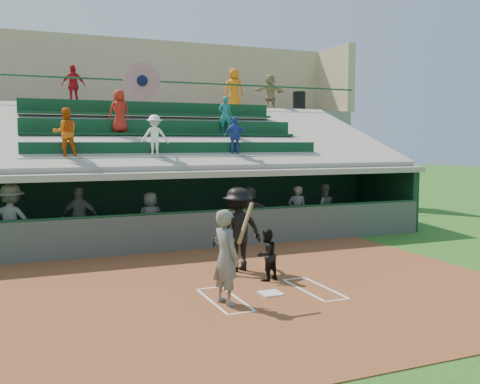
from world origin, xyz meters
name	(u,v)px	position (x,y,z in m)	size (l,w,h in m)	color
ground	(271,295)	(0.00, 0.00, 0.00)	(100.00, 100.00, 0.00)	#235618
dirt_slab	(261,288)	(0.00, 0.50, 0.01)	(11.00, 9.00, 0.02)	brown
home_plate	(271,293)	(0.00, 0.00, 0.04)	(0.43, 0.43, 0.03)	silver
batters_box_chalk	(271,294)	(0.00, 0.00, 0.02)	(2.65, 1.85, 0.01)	white
dugout_floor	(180,239)	(0.00, 6.75, 0.02)	(16.00, 3.50, 0.04)	gray
concourse_slab	(136,161)	(0.00, 13.50, 2.30)	(20.00, 3.00, 4.60)	gray
grandstand	(151,165)	(-0.01, 10.51, 2.26)	(20.40, 10.40, 7.80)	#4D524D
batter_at_plate	(226,257)	(-1.09, -0.27, 0.95)	(0.93, 0.80, 1.95)	#565954
catcher	(266,255)	(0.39, 1.03, 0.60)	(0.56, 0.44, 1.16)	black
home_umpire	(238,229)	(0.15, 2.16, 1.03)	(1.31, 0.75, 2.02)	black
dugout_bench	(163,228)	(-0.25, 7.91, 0.24)	(13.29, 0.40, 0.40)	olive
dugout_player_a	(11,221)	(-4.94, 5.76, 1.03)	(1.28, 0.74, 1.98)	#61645F
dugout_player_b	(80,218)	(-3.12, 6.18, 0.94)	(1.06, 0.44, 1.81)	#5C5F5A
dugout_player_c	(151,219)	(-1.12, 5.93, 0.85)	(0.79, 0.52, 1.62)	#545651
dugout_player_d	(249,212)	(2.18, 6.16, 0.88)	(1.56, 0.50, 1.68)	#555752
dugout_player_e	(297,211)	(3.75, 5.78, 0.88)	(0.61, 0.40, 1.67)	#595C57
dugout_player_f	(323,208)	(4.97, 6.12, 0.87)	(0.81, 0.63, 1.66)	#5F625C
trash_bin	(299,101)	(7.53, 12.62, 5.04)	(0.59, 0.59, 0.89)	black
concourse_staff_a	(74,85)	(-2.55, 13.08, 5.42)	(0.96, 0.40, 1.64)	#B31420
concourse_staff_b	(234,89)	(4.36, 12.89, 5.51)	(0.89, 0.58, 1.83)	orange
concourse_staff_c	(270,92)	(6.01, 12.59, 5.41)	(1.51, 0.48, 1.63)	tan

